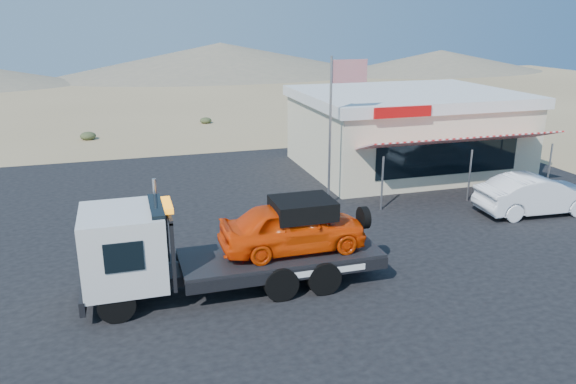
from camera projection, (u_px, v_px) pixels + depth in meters
The scene contains 7 objects.
ground at pixel (240, 263), 17.77m from camera, with size 120.00×120.00×0.00m, color #947C54.
asphalt_lot at pixel (275, 224), 21.05m from camera, with size 32.00×24.00×0.02m, color black.
tow_truck at pixel (228, 241), 15.60m from camera, with size 8.22×2.44×2.75m.
white_sedan at pixel (536, 195), 21.94m from camera, with size 1.64×4.69×1.55m, color white.
jerky_store at pixel (405, 130), 28.26m from camera, with size 10.40×9.97×3.90m.
flagpole at pixel (336, 114), 22.11m from camera, with size 1.55×0.10×6.00m.
distant_hills at pixel (56, 67), 64.86m from camera, with size 126.00×48.00×4.20m.
Camera 1 is at (-3.25, -16.02, 7.46)m, focal length 35.00 mm.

